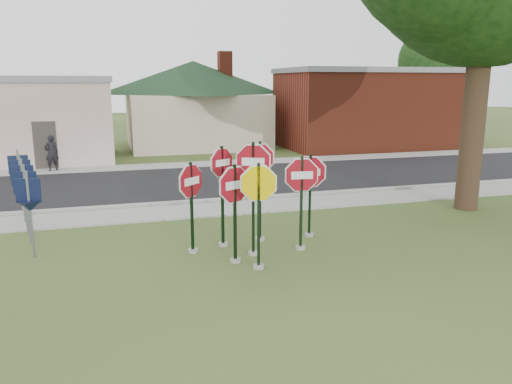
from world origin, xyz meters
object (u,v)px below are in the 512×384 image
object	(u,v)px
stop_sign_yellow	(259,202)
pedestrian	(52,153)
stop_sign_center	(253,182)
stop_sign_left	(235,200)

from	to	relation	value
stop_sign_yellow	pedestrian	distance (m)	14.96
pedestrian	stop_sign_center	bearing A→B (deg)	95.45
pedestrian	stop_sign_left	bearing A→B (deg)	92.99
stop_sign_yellow	stop_sign_left	size ratio (longest dim) A/B	1.04
stop_sign_center	stop_sign_left	world-z (taller)	stop_sign_center
stop_sign_left	stop_sign_yellow	bearing A→B (deg)	-53.53
stop_sign_left	pedestrian	xyz separation A→B (m)	(-5.02, 13.43, -0.56)
stop_sign_yellow	stop_sign_left	world-z (taller)	stop_sign_yellow
stop_sign_center	pedestrian	bearing A→B (deg)	112.96
stop_sign_center	pedestrian	size ratio (longest dim) A/B	1.71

